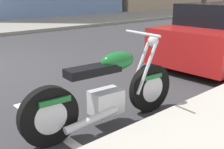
% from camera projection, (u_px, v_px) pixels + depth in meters
% --- Properties ---
extents(sidewalk_far_curb, '(120.00, 5.00, 0.14)m').
position_uv_depth(sidewalk_far_curb, '(133.00, 16.00, 18.31)').
color(sidewalk_far_curb, gray).
rests_on(sidewalk_far_curb, ground).
extents(parking_stall_stripe, '(0.12, 2.20, 0.01)m').
position_uv_depth(parking_stall_stripe, '(54.00, 130.00, 3.35)').
color(parking_stall_stripe, silver).
rests_on(parking_stall_stripe, ground).
extents(parked_motorcycle, '(2.20, 0.62, 1.14)m').
position_uv_depth(parked_motorcycle, '(108.00, 92.00, 3.37)').
color(parked_motorcycle, black).
rests_on(parked_motorcycle, ground).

